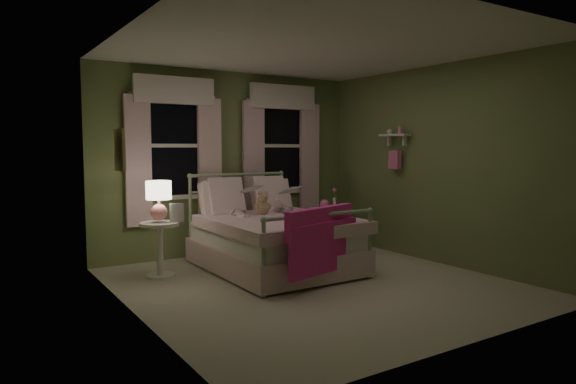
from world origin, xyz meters
TOP-DOWN VIEW (x-y plane):
  - room_shell at (0.00, 0.00)m, footprint 4.20×4.20m
  - bed at (-0.03, 0.84)m, footprint 1.58×2.04m
  - pink_throw at (-0.03, -0.19)m, footprint 1.08×0.44m
  - child_left at (-0.31, 1.26)m, footprint 0.34×0.27m
  - child_right at (0.25, 1.26)m, footprint 0.35×0.28m
  - book_left at (-0.31, 1.01)m, footprint 0.22×0.16m
  - book_right at (0.25, 1.01)m, footprint 0.22×0.15m
  - teddy_bear at (-0.03, 1.10)m, footprint 0.24×0.20m
  - nightstand_left at (-1.35, 1.23)m, footprint 0.46×0.46m
  - table_lamp at (-1.35, 1.23)m, footprint 0.29×0.29m
  - book_nightstand at (-1.25, 1.15)m, footprint 0.22×0.26m
  - nightstand_right at (1.21, 1.29)m, footprint 0.50×0.40m
  - pink_toy at (1.11, 1.29)m, footprint 0.14×0.19m
  - bud_vase at (1.33, 1.34)m, footprint 0.06×0.06m
  - window_left at (-0.85, 2.03)m, footprint 1.34×0.13m
  - window_right at (0.85, 2.03)m, footprint 1.34×0.13m
  - wall_shelf at (1.90, 0.70)m, footprint 0.15×0.50m
  - framed_picture at (-1.95, 0.60)m, footprint 0.03×0.32m

SIDE VIEW (x-z plane):
  - bed at x=-0.03m, z-range -0.21..0.98m
  - nightstand_left at x=-1.35m, z-range 0.09..0.74m
  - nightstand_right at x=1.21m, z-range 0.23..0.87m
  - pink_throw at x=-0.03m, z-range 0.26..0.96m
  - book_nightstand at x=-1.25m, z-range 0.65..0.67m
  - pink_toy at x=1.11m, z-range 0.64..0.78m
  - bud_vase at x=1.33m, z-range 0.65..0.93m
  - teddy_bear at x=-0.03m, z-range 0.63..0.95m
  - book_right at x=0.25m, z-range 0.79..1.05m
  - child_right at x=0.25m, z-range 0.57..1.29m
  - table_lamp at x=-1.35m, z-range 0.72..1.19m
  - book_left at x=-0.31m, z-range 0.83..1.09m
  - child_left at x=-0.31m, z-range 0.57..1.40m
  - room_shell at x=0.00m, z-range -0.80..3.40m
  - framed_picture at x=-1.95m, z-range 1.29..1.71m
  - wall_shelf at x=1.90m, z-range 1.22..1.82m
  - window_left at x=-0.85m, z-range 0.64..2.60m
  - window_right at x=0.85m, z-range 0.64..2.60m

